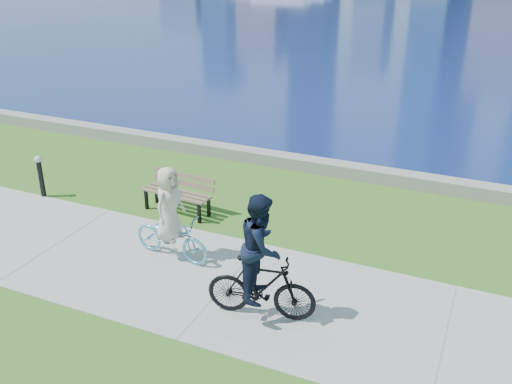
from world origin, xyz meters
TOP-DOWN VIEW (x-y plane):
  - ground at (0.00, 0.00)m, footprint 320.00×320.00m
  - concrete_path at (0.00, 0.00)m, footprint 80.00×3.50m
  - seawall at (0.00, 6.20)m, footprint 90.00×0.50m
  - park_bench at (-2.44, 2.45)m, footprint 1.80×0.75m
  - bollard_lamp at (-6.03, 1.76)m, footprint 0.18×0.18m
  - cyclist_woman at (-1.45, 0.50)m, footprint 0.78×1.81m
  - cyclist_man at (1.00, -0.58)m, footprint 0.88×1.95m

SIDE VIEW (x-z plane):
  - ground at x=0.00m, z-range 0.00..0.00m
  - concrete_path at x=0.00m, z-range 0.00..0.02m
  - seawall at x=0.00m, z-range 0.00..0.35m
  - park_bench at x=-2.44m, z-range 0.10..1.01m
  - bollard_lamp at x=-6.03m, z-range 0.08..1.18m
  - cyclist_woman at x=-1.45m, z-range -0.23..1.73m
  - cyclist_man at x=1.00m, z-range -0.16..2.13m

